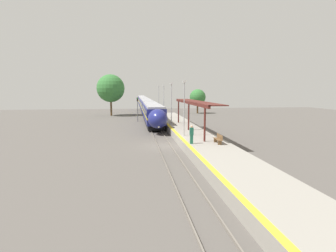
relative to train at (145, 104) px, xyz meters
The scene contains 15 objects.
ground_plane 50.68m from the train, 90.00° to the right, with size 120.00×120.00×0.00m, color #56514C.
rail_left 50.68m from the train, 90.81° to the right, with size 0.08×90.00×0.15m, color slate.
rail_right 50.68m from the train, 89.19° to the right, with size 0.08×90.00×0.15m, color slate.
train is the anchor object (origin of this frame).
platform_right 50.81m from the train, 85.63° to the right, with size 4.50×64.00×0.98m.
platform_bench 54.78m from the train, 84.92° to the right, with size 0.44×1.67×0.89m.
person_waiting 54.39m from the train, 87.65° to the right, with size 0.36×0.24×1.80m.
railway_signal 27.28m from the train, 95.35° to the right, with size 0.28×0.28×4.69m.
lamppost_near 49.86m from the train, 87.28° to the right, with size 0.36×0.20×6.21m.
lamppost_mid 39.72m from the train, 86.58° to the right, with size 0.36×0.20×6.21m.
lamppost_far 29.59m from the train, 85.40° to the right, with size 0.36×0.20×6.21m.
lamppost_farthest 19.52m from the train, 82.99° to the right, with size 0.36×0.20×6.21m.
station_canopy 45.83m from the train, 84.53° to the right, with size 2.02×18.64×3.74m.
background_tree_left 17.35m from the train, 121.22° to the right, with size 6.60×6.60×9.87m.
background_tree_right 17.35m from the train, 38.33° to the right, with size 4.19×4.19×6.40m.
Camera 1 is at (-3.19, -27.98, 6.08)m, focal length 28.00 mm.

